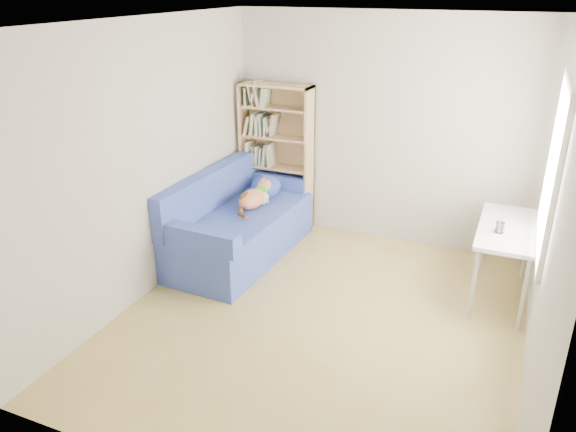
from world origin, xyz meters
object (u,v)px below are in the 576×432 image
(bookshelf, at_px, (276,163))
(pen_cup, at_px, (500,226))
(sofa, at_px, (238,224))
(desk, at_px, (507,235))

(bookshelf, distance_m, pen_cup, 2.81)
(bookshelf, xyz_separation_m, pen_cup, (2.65, -0.93, -0.01))
(sofa, height_order, desk, sofa)
(sofa, distance_m, pen_cup, 2.75)
(bookshelf, height_order, desk, bookshelf)
(sofa, distance_m, desk, 2.81)
(sofa, height_order, bookshelf, bookshelf)
(desk, distance_m, pen_cup, 0.23)
(sofa, relative_size, bookshelf, 1.11)
(bookshelf, bearing_deg, pen_cup, -19.40)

